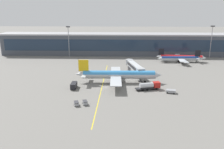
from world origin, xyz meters
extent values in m
plane|color=slate|center=(0.00, 0.00, 0.00)|extent=(700.00, 700.00, 0.00)
cube|color=yellow|center=(-1.12, 2.00, 0.00)|extent=(0.35, 80.00, 0.01)
cube|color=#424751|center=(17.92, 77.78, 7.40)|extent=(198.19, 16.89, 14.79)
cube|color=#1E2D42|center=(17.92, 69.28, 8.14)|extent=(192.24, 0.16, 8.28)
cube|color=#99999E|center=(17.92, 77.78, 15.29)|extent=(202.15, 17.23, 1.00)
cylinder|color=#B2B7BC|center=(6.43, 7.43, 3.76)|extent=(34.35, 4.53, 3.61)
cylinder|color=#388CD1|center=(6.43, 7.43, 4.08)|extent=(33.66, 4.36, 3.47)
cone|color=#B2B7BC|center=(24.82, 7.92, 3.76)|extent=(3.70, 3.53, 3.43)
cone|color=#B2B7BC|center=(-12.14, 6.93, 4.12)|extent=(4.41, 3.18, 3.07)
cube|color=gold|center=(-10.20, 6.98, 8.27)|extent=(4.70, 0.49, 5.42)
cube|color=#B2B7BC|center=(-9.79, 10.61, 4.30)|extent=(2.15, 5.83, 0.24)
cube|color=#B2B7BC|center=(-9.60, 3.38, 4.30)|extent=(2.15, 5.83, 0.24)
cube|color=#B2B7BC|center=(4.69, 16.38, 3.49)|extent=(5.18, 14.51, 0.40)
cube|color=#B2B7BC|center=(5.17, -1.61, 3.49)|extent=(5.18, 14.51, 0.40)
cylinder|color=#939399|center=(5.76, 13.82, 2.19)|extent=(2.83, 2.06, 1.99)
cylinder|color=#939399|center=(6.10, 1.00, 2.19)|extent=(2.83, 2.06, 1.99)
cylinder|color=black|center=(18.76, 7.75, 0.50)|extent=(1.01, 0.43, 1.00)
cylinder|color=slate|center=(18.76, 7.75, 1.48)|extent=(0.20, 0.20, 1.95)
cylinder|color=black|center=(4.33, 8.99, 0.50)|extent=(1.01, 0.43, 1.00)
cylinder|color=slate|center=(4.33, 8.99, 1.48)|extent=(0.20, 0.20, 1.95)
cylinder|color=black|center=(4.42, 5.75, 0.50)|extent=(1.01, 0.43, 1.00)
cylinder|color=slate|center=(4.42, 5.75, 1.48)|extent=(0.20, 0.20, 1.95)
cube|color=#B2B7BC|center=(14.35, 19.48, 5.06)|extent=(7.63, 20.46, 2.80)
cube|color=#232328|center=(14.40, 19.49, 5.06)|extent=(6.99, 17.32, 1.54)
cube|color=#9EA3A8|center=(16.71, 9.60, 5.06)|extent=(4.24, 3.95, 2.94)
cylinder|color=#4C4C51|center=(16.71, 9.60, 1.83)|extent=(0.70, 0.70, 3.66)
cube|color=#262628|center=(16.71, 9.60, 0.15)|extent=(2.17, 2.17, 0.30)
cylinder|color=gray|center=(12.00, 29.36, 5.06)|extent=(3.90, 3.90, 3.08)
cylinder|color=gray|center=(12.00, 29.36, 1.83)|extent=(1.80, 1.80, 3.66)
cube|color=#232326|center=(18.61, -2.53, 0.75)|extent=(10.30, 5.12, 0.50)
cube|color=#B21E19|center=(22.85, -1.34, 2.00)|extent=(3.37, 3.17, 2.50)
cube|color=black|center=(24.06, -0.99, 2.50)|extent=(0.78, 2.26, 1.12)
cylinder|color=#B7BABF|center=(18.34, -2.61, 2.10)|extent=(6.37, 3.74, 2.20)
cylinder|color=black|center=(21.99, -0.35, 0.50)|extent=(1.06, 0.61, 1.00)
cylinder|color=black|center=(22.63, -2.63, 0.50)|extent=(1.06, 0.61, 1.00)
cylinder|color=black|center=(18.00, -1.47, 0.50)|extent=(1.06, 0.61, 1.00)
cylinder|color=black|center=(18.64, -3.75, 0.50)|extent=(1.06, 0.61, 1.00)
cylinder|color=black|center=(15.98, -2.04, 0.50)|extent=(1.06, 0.61, 1.00)
cylinder|color=black|center=(16.62, -4.32, 0.50)|extent=(1.06, 0.61, 1.00)
cube|color=black|center=(-13.37, -1.62, 1.40)|extent=(2.48, 5.87, 2.20)
cube|color=black|center=(-13.42, -0.17, 1.79)|extent=(2.13, 2.09, 0.66)
cylinder|color=black|center=(-14.47, 0.38, 0.30)|extent=(0.27, 0.61, 0.60)
cylinder|color=black|center=(-12.40, 0.44, 0.30)|extent=(0.27, 0.61, 0.60)
cylinder|color=black|center=(-14.34, -3.68, 0.30)|extent=(0.27, 0.61, 0.60)
cylinder|color=black|center=(-12.28, -3.61, 0.30)|extent=(0.27, 0.61, 0.60)
cube|color=gray|center=(28.23, -6.06, 0.85)|extent=(4.24, 3.13, 1.10)
cube|color=black|center=(29.16, -6.29, 1.04)|extent=(1.78, 2.33, 0.33)
cylinder|color=black|center=(29.77, -5.37, 0.30)|extent=(0.64, 0.38, 0.60)
cylinder|color=black|center=(29.28, -7.38, 0.30)|extent=(0.64, 0.38, 0.60)
cylinder|color=black|center=(27.19, -4.74, 0.30)|extent=(0.64, 0.38, 0.60)
cylinder|color=black|center=(26.70, -6.75, 0.30)|extent=(0.64, 0.38, 0.60)
cube|color=gray|center=(-8.78, -20.55, 0.73)|extent=(2.25, 2.94, 1.10)
cube|color=#333338|center=(-8.78, -20.55, 1.43)|extent=(2.29, 3.00, 0.10)
cylinder|color=black|center=(-9.82, -19.80, 0.18)|extent=(0.23, 0.38, 0.36)
cylinder|color=black|center=(-8.40, -19.33, 0.18)|extent=(0.23, 0.38, 0.36)
cylinder|color=black|center=(-9.16, -21.78, 0.18)|extent=(0.23, 0.38, 0.36)
cylinder|color=black|center=(-7.73, -21.30, 0.18)|extent=(0.23, 0.38, 0.36)
cube|color=gray|center=(-5.74, -19.53, 0.73)|extent=(2.25, 2.94, 1.10)
cube|color=#333338|center=(-5.74, -19.53, 1.43)|extent=(2.29, 3.00, 0.10)
cylinder|color=black|center=(-6.78, -18.79, 0.18)|extent=(0.23, 0.38, 0.36)
cylinder|color=black|center=(-5.36, -18.31, 0.18)|extent=(0.23, 0.38, 0.36)
cylinder|color=black|center=(-6.12, -20.76, 0.18)|extent=(0.23, 0.38, 0.36)
cylinder|color=black|center=(-4.70, -20.28, 0.18)|extent=(0.23, 0.38, 0.36)
cylinder|color=#B2B7BC|center=(45.30, 51.94, 2.50)|extent=(24.30, 4.23, 2.71)
cylinder|color=navy|center=(45.30, 51.94, 2.74)|extent=(23.81, 4.10, 2.60)
cone|color=#B2B7BC|center=(32.29, 51.11, 2.50)|extent=(2.87, 2.74, 2.58)
cone|color=#B2B7BC|center=(58.45, 52.77, 2.77)|extent=(3.39, 2.51, 2.30)
cube|color=black|center=(56.87, 52.67, 5.89)|extent=(3.53, 0.46, 4.07)
cube|color=#B2B7BC|center=(56.54, 49.93, 2.90)|extent=(1.59, 4.41, 0.16)
cube|color=#B2B7BC|center=(56.20, 55.34, 2.90)|extent=(1.59, 4.41, 0.16)
cube|color=#B2B7BC|center=(46.70, 45.58, 2.29)|extent=(3.80, 10.33, 0.26)
cube|color=#B2B7BC|center=(45.88, 58.42, 2.29)|extent=(3.80, 10.33, 0.26)
cylinder|color=#939399|center=(45.92, 47.36, 1.35)|extent=(2.18, 1.62, 1.49)
cylinder|color=#939399|center=(45.34, 56.55, 1.35)|extent=(2.18, 1.62, 1.49)
cylinder|color=black|center=(36.62, 51.38, 0.33)|extent=(0.68, 0.31, 0.66)
cylinder|color=slate|center=(36.62, 51.38, 0.90)|extent=(0.13, 0.13, 1.14)
cylinder|color=black|center=(46.83, 50.81, 0.33)|extent=(0.68, 0.31, 0.66)
cylinder|color=slate|center=(46.83, 50.81, 0.90)|extent=(0.13, 0.13, 1.14)
cylinder|color=black|center=(46.67, 53.24, 0.33)|extent=(0.68, 0.31, 0.66)
cylinder|color=slate|center=(46.67, 53.24, 0.90)|extent=(0.13, 0.13, 1.14)
cylinder|color=silver|center=(47.05, 54.94, 2.68)|extent=(27.36, 5.06, 2.74)
cylinder|color=red|center=(47.05, 54.94, 2.93)|extent=(26.81, 4.90, 2.63)
cone|color=silver|center=(61.57, 53.70, 2.68)|extent=(2.95, 2.83, 2.60)
cone|color=silver|center=(32.39, 56.20, 2.95)|extent=(3.47, 2.60, 2.33)
cube|color=black|center=(33.98, 56.06, 6.11)|extent=(3.57, 0.54, 4.11)
cube|color=silver|center=(34.71, 58.75, 3.09)|extent=(1.68, 4.48, 0.16)
cube|color=silver|center=(34.25, 53.29, 3.09)|extent=(1.68, 4.48, 0.16)
cube|color=silver|center=(46.67, 62.09, 2.48)|extent=(4.11, 11.66, 0.26)
cube|color=silver|center=(45.46, 47.97, 2.48)|extent=(4.11, 11.66, 0.26)
cylinder|color=#939399|center=(47.15, 59.98, 1.53)|extent=(2.23, 1.68, 1.51)
cylinder|color=#939399|center=(46.29, 49.96, 1.53)|extent=(2.23, 1.68, 1.51)
cylinder|color=black|center=(56.81, 54.11, 0.33)|extent=(0.67, 0.32, 0.65)
cylinder|color=slate|center=(56.81, 54.11, 0.98)|extent=(0.13, 0.13, 1.31)
cylinder|color=black|center=(45.52, 56.31, 0.33)|extent=(0.67, 0.32, 0.65)
cylinder|color=slate|center=(45.52, 56.31, 0.98)|extent=(0.13, 0.13, 1.31)
cylinder|color=black|center=(45.31, 53.85, 0.33)|extent=(0.67, 0.32, 0.65)
cylinder|color=slate|center=(45.31, 53.85, 0.98)|extent=(0.13, 0.13, 1.31)
cylinder|color=gray|center=(69.37, 65.78, 10.90)|extent=(0.44, 0.44, 21.80)
cube|color=#333338|center=(69.37, 65.78, 22.20)|extent=(2.80, 0.50, 0.80)
cylinder|color=gray|center=(-29.73, 65.78, 10.54)|extent=(0.44, 0.44, 21.08)
cube|color=#333338|center=(-29.73, 65.78, 21.48)|extent=(2.80, 0.50, 0.80)
camera|label=1|loc=(7.27, -99.69, 34.39)|focal=37.91mm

